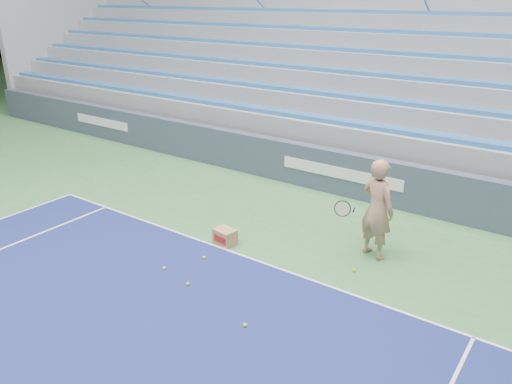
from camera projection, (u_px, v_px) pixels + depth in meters
sponsor_barrier at (343, 173)px, 12.30m from camera, size 30.00×0.32×1.10m
bleachers at (426, 72)px, 15.97m from camera, size 31.00×9.15×7.30m
tennis_player at (377, 209)px, 9.22m from camera, size 1.01×0.95×1.93m
ball_box at (225, 237)px, 9.95m from camera, size 0.47×0.39×0.32m
tennis_ball_0 at (245, 325)px, 7.49m from camera, size 0.07×0.07×0.07m
tennis_ball_1 at (204, 258)px, 9.41m from camera, size 0.07×0.07×0.07m
tennis_ball_2 at (354, 270)px, 8.98m from camera, size 0.07×0.07×0.07m
tennis_ball_3 at (164, 268)px, 9.05m from camera, size 0.07×0.07×0.07m
tennis_ball_4 at (188, 284)px, 8.55m from camera, size 0.07×0.07×0.07m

